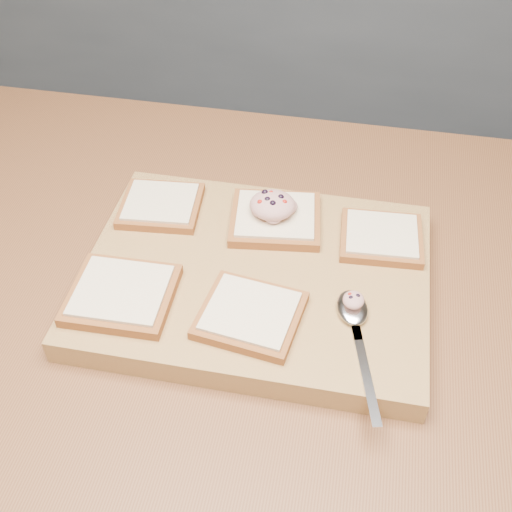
{
  "coord_description": "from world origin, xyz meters",
  "views": [
    {
      "loc": [
        -0.05,
        -0.6,
        1.53
      ],
      "look_at": [
        -0.16,
        -0.02,
        0.96
      ],
      "focal_mm": 45.0,
      "sensor_mm": 36.0,
      "label": 1
    }
  ],
  "objects_px": {
    "bread_far_center": "(275,218)",
    "spoon": "(354,317)",
    "tuna_salad_dollop": "(272,205)",
    "cutting_board": "(256,278)"
  },
  "relations": [
    {
      "from": "bread_far_center",
      "to": "spoon",
      "type": "distance_m",
      "value": 0.2
    },
    {
      "from": "tuna_salad_dollop",
      "to": "cutting_board",
      "type": "bearing_deg",
      "value": -92.99
    },
    {
      "from": "cutting_board",
      "to": "bread_far_center",
      "type": "relative_size",
      "value": 3.26
    },
    {
      "from": "spoon",
      "to": "tuna_salad_dollop",
      "type": "bearing_deg",
      "value": 129.27
    },
    {
      "from": "cutting_board",
      "to": "tuna_salad_dollop",
      "type": "height_order",
      "value": "tuna_salad_dollop"
    },
    {
      "from": "tuna_salad_dollop",
      "to": "spoon",
      "type": "height_order",
      "value": "tuna_salad_dollop"
    },
    {
      "from": "tuna_salad_dollop",
      "to": "spoon",
      "type": "bearing_deg",
      "value": -50.73
    },
    {
      "from": "cutting_board",
      "to": "spoon",
      "type": "xyz_separation_m",
      "value": [
        0.13,
        -0.06,
        0.02
      ]
    },
    {
      "from": "cutting_board",
      "to": "spoon",
      "type": "distance_m",
      "value": 0.15
    },
    {
      "from": "cutting_board",
      "to": "spoon",
      "type": "bearing_deg",
      "value": -25.38
    }
  ]
}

